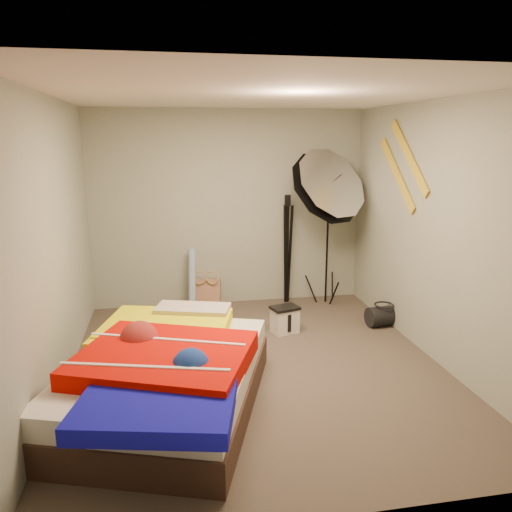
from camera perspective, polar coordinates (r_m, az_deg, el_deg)
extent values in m
plane|color=#4F443B|center=(4.90, 0.12, -12.55)|extent=(4.00, 4.00, 0.00)
plane|color=silver|center=(4.42, 0.13, 18.02)|extent=(4.00, 4.00, 0.00)
plane|color=gray|center=(6.45, -3.13, 5.38)|extent=(3.50, 0.00, 3.50)
plane|color=gray|center=(2.62, 8.16, -6.58)|extent=(3.50, 0.00, 3.50)
plane|color=gray|center=(4.52, -22.24, 1.01)|extent=(0.00, 4.00, 4.00)
plane|color=gray|center=(5.11, 19.83, 2.52)|extent=(0.00, 4.00, 4.00)
cube|color=tan|center=(6.55, -5.63, -4.17)|extent=(0.37, 0.22, 0.36)
cylinder|color=#457FBA|center=(6.39, -7.32, -2.70)|extent=(0.14, 0.24, 0.78)
cube|color=silver|center=(5.66, 3.30, -7.37)|extent=(0.32, 0.27, 0.28)
cylinder|color=black|center=(6.04, 14.36, -6.66)|extent=(0.41, 0.28, 0.23)
cube|color=gold|center=(5.55, 17.11, 10.81)|extent=(0.02, 0.91, 0.78)
cube|color=gold|center=(5.78, 15.83, 8.98)|extent=(0.02, 0.91, 0.78)
cube|color=#3F2820|center=(4.24, -10.18, -15.20)|extent=(1.94, 2.31, 0.26)
cube|color=silver|center=(4.14, -10.30, -12.55)|extent=(1.89, 2.26, 0.18)
cube|color=yellow|center=(4.52, -10.38, -8.51)|extent=(1.29, 1.19, 0.14)
cube|color=#C30800|center=(3.94, -10.39, -11.59)|extent=(1.54, 1.43, 0.16)
cube|color=#1110B8|center=(3.41, -11.19, -16.35)|extent=(1.14, 0.99, 0.12)
cube|color=#C88A9D|center=(4.81, -7.22, -6.50)|extent=(0.75, 0.50, 0.14)
cylinder|color=black|center=(6.58, 8.15, 1.60)|extent=(0.03, 0.03, 1.63)
cube|color=black|center=(6.47, 8.37, 8.27)|extent=(0.07, 0.07, 0.10)
cone|color=silver|center=(6.26, 7.93, 7.65)|extent=(1.09, 1.06, 1.20)
cylinder|color=black|center=(6.56, 3.55, 0.17)|extent=(0.05, 0.05, 1.30)
cube|color=black|center=(6.43, 3.65, 6.40)|extent=(0.10, 0.10, 0.13)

